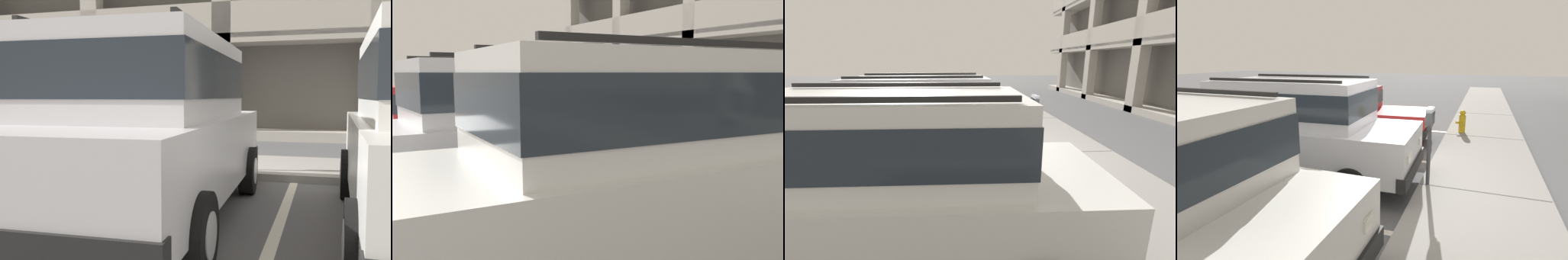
% 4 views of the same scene
% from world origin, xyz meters
% --- Properties ---
extents(ground_plane, '(80.00, 80.00, 0.10)m').
position_xyz_m(ground_plane, '(0.00, 0.00, -0.05)').
color(ground_plane, '#565659').
extents(sidewalk, '(40.00, 2.20, 0.12)m').
position_xyz_m(sidewalk, '(0.00, 1.30, 0.06)').
color(sidewalk, gray).
rests_on(sidewalk, ground_plane).
extents(parking_stall_lines, '(12.70, 4.80, 0.01)m').
position_xyz_m(parking_stall_lines, '(1.57, -1.40, 0.00)').
color(parking_stall_lines, silver).
rests_on(parking_stall_lines, ground_plane).
extents(silver_suv, '(2.16, 4.85, 2.03)m').
position_xyz_m(silver_suv, '(0.16, -2.26, 1.09)').
color(silver_suv, silver).
rests_on(silver_suv, ground_plane).
extents(red_sedan, '(2.07, 4.60, 1.54)m').
position_xyz_m(red_sedan, '(-3.09, -2.54, 0.82)').
color(red_sedan, red).
rests_on(red_sedan, ground_plane).
extents(dark_hatchback, '(2.10, 4.83, 2.03)m').
position_xyz_m(dark_hatchback, '(3.20, -2.17, 1.09)').
color(dark_hatchback, silver).
rests_on(dark_hatchback, ground_plane).
extents(parking_meter_near, '(0.35, 0.12, 1.43)m').
position_xyz_m(parking_meter_near, '(-0.04, 0.35, 1.18)').
color(parking_meter_near, '#47474C').
rests_on(parking_meter_near, sidewalk).
extents(fire_hydrant, '(0.30, 0.30, 0.70)m').
position_xyz_m(fire_hydrant, '(-4.37, 0.65, 0.46)').
color(fire_hydrant, gold).
rests_on(fire_hydrant, sidewalk).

